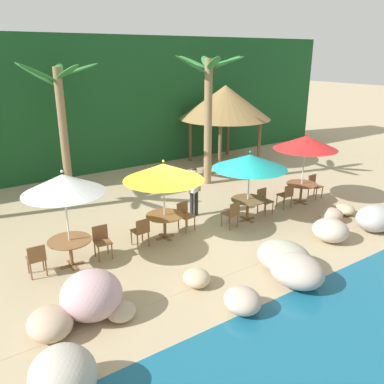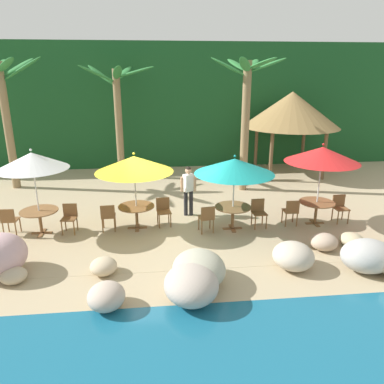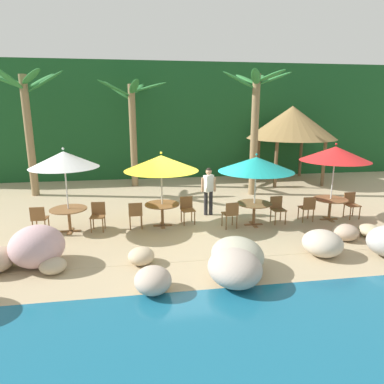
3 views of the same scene
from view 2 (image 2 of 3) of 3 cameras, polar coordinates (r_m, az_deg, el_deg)
The scene contains 25 objects.
ground_plane at distance 11.59m, azimuth -3.37°, elevation -5.60°, with size 120.00×120.00×0.00m, color tan.
terrace_deck at distance 11.59m, azimuth -3.37°, elevation -5.58°, with size 18.00×5.20×0.01m.
foliage_backdrop at distance 19.68m, azimuth -4.88°, elevation 13.21°, with size 28.00×2.40×6.00m.
rock_seawall at distance 8.65m, azimuth -7.43°, elevation -11.69°, with size 14.05×3.25×1.00m.
umbrella_white at distance 11.43m, azimuth -23.38°, elevation 4.43°, with size 2.01×2.01×2.59m.
dining_table_white at distance 11.88m, azimuth -22.42°, elevation -3.20°, with size 1.10×1.10×0.74m.
chair_white_seaward at distance 11.73m, azimuth -18.32°, elevation -3.54°, with size 0.45×0.46×0.87m.
chair_white_inland at distance 12.14m, azimuth -26.30°, elevation -3.80°, with size 0.44×0.44×0.87m.
umbrella_yellow at distance 11.05m, azimuth -8.89°, elevation 4.27°, with size 2.32×2.32×2.40m.
dining_table_yellow at distance 11.47m, azimuth -8.55°, elevation -2.72°, with size 1.10×1.10×0.74m.
chair_yellow_seaward at distance 11.69m, azimuth -4.41°, elevation -2.70°, with size 0.47×0.48×0.87m.
chair_yellow_inland at distance 11.46m, azimuth -12.77°, elevation -3.55°, with size 0.44×0.45×0.87m.
umbrella_teal at distance 10.96m, azimuth 6.56°, elevation 3.96°, with size 2.38×2.38×2.34m.
dining_table_teal at distance 11.37m, azimuth 6.31°, elevation -2.82°, with size 1.10×1.10×0.74m.
chair_teal_seaward at distance 11.73m, azimuth 10.19°, elevation -2.86°, with size 0.44×0.45×0.87m.
chair_teal_inland at distance 11.08m, azimuth 2.31°, elevation -3.86°, with size 0.47×0.48×0.87m.
umbrella_red at distance 11.90m, azimuth 19.41°, elevation 5.44°, with size 2.25×2.25×2.60m.
dining_table_red at distance 12.34m, azimuth 18.62°, elevation -1.99°, with size 1.10×1.10×0.74m.
chair_red_seaward at distance 12.84m, azimuth 21.80°, elevation -2.05°, with size 0.44×0.44×0.87m.
chair_red_inland at distance 11.98m, azimuth 15.01°, elevation -2.76°, with size 0.43×0.43×0.87m.
palm_tree_nearest at distance 16.65m, azimuth -27.05°, elevation 12.80°, with size 3.20×3.28×5.24m.
palm_tree_second at distance 16.95m, azimuth -11.42°, elevation 13.20°, with size 3.18×3.22×4.96m.
palm_tree_third at distance 14.82m, azimuth 8.39°, elevation 13.53°, with size 2.88×2.82×5.19m.
palapa_hut at distance 17.85m, azimuth 15.07°, elevation 12.12°, with size 4.42×4.42×3.79m.
waiter_in_white at distance 12.27m, azimuth -0.56°, elevation 0.72°, with size 0.52×0.35×1.70m.
Camera 2 is at (-0.45, -10.61, 4.65)m, focal length 34.66 mm.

